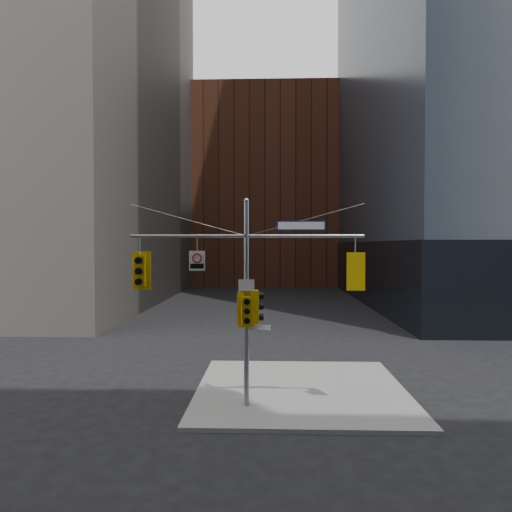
# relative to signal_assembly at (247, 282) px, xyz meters

# --- Properties ---
(ground) EXTENTS (160.00, 160.00, 0.00)m
(ground) POSITION_rel_signal_assembly_xyz_m (0.00, -1.99, -4.42)
(ground) COLOR black
(ground) RESTS_ON ground
(sidewalk_corner) EXTENTS (8.00, 8.00, 0.15)m
(sidewalk_corner) POSITION_rel_signal_assembly_xyz_m (2.00, 2.01, -4.34)
(sidewalk_corner) COLOR gray
(sidewalk_corner) RESTS_ON ground
(brick_midrise) EXTENTS (26.00, 20.00, 28.00)m
(brick_midrise) POSITION_rel_signal_assembly_xyz_m (0.00, 56.01, 9.58)
(brick_midrise) COLOR brown
(brick_midrise) RESTS_ON ground
(signal_assembly) EXTENTS (8.00, 0.80, 7.30)m
(signal_assembly) POSITION_rel_signal_assembly_xyz_m (0.00, 0.00, 0.00)
(signal_assembly) COLOR gray
(signal_assembly) RESTS_ON ground
(traffic_light_west_arm) EXTENTS (0.64, 0.50, 1.35)m
(traffic_light_west_arm) POSITION_rel_signal_assembly_xyz_m (-3.68, 0.01, 0.38)
(traffic_light_west_arm) COLOR gold
(traffic_light_west_arm) RESTS_ON ground
(traffic_light_east_arm) EXTENTS (0.62, 0.50, 1.29)m
(traffic_light_east_arm) POSITION_rel_signal_assembly_xyz_m (3.71, 0.00, 0.38)
(traffic_light_east_arm) COLOR gold
(traffic_light_east_arm) RESTS_ON ground
(traffic_light_pole_side) EXTENTS (0.47, 0.40, 1.12)m
(traffic_light_pole_side) POSITION_rel_signal_assembly_xyz_m (0.33, 0.01, -0.84)
(traffic_light_pole_side) COLOR gold
(traffic_light_pole_side) RESTS_ON ground
(traffic_light_pole_front) EXTENTS (0.56, 0.51, 1.19)m
(traffic_light_pole_front) POSITION_rel_signal_assembly_xyz_m (-0.00, -0.27, -0.94)
(traffic_light_pole_front) COLOR gold
(traffic_light_pole_front) RESTS_ON ground
(street_sign_blade) EXTENTS (1.67, 0.08, 0.33)m
(street_sign_blade) POSITION_rel_signal_assembly_xyz_m (1.86, 0.00, 1.93)
(street_sign_blade) COLOR navy
(street_sign_blade) RESTS_ON ground
(regulatory_sign_arm) EXTENTS (0.55, 0.06, 0.69)m
(regulatory_sign_arm) POSITION_rel_signal_assembly_xyz_m (-1.70, -0.02, 0.75)
(regulatory_sign_arm) COLOR silver
(regulatory_sign_arm) RESTS_ON ground
(regulatory_sign_pole) EXTENTS (0.54, 0.05, 0.71)m
(regulatory_sign_pole) POSITION_rel_signal_assembly_xyz_m (0.00, -0.11, -0.27)
(regulatory_sign_pole) COLOR silver
(regulatory_sign_pole) RESTS_ON ground
(street_blade_ew) EXTENTS (0.76, 0.09, 0.15)m
(street_blade_ew) POSITION_rel_signal_assembly_xyz_m (0.45, 0.01, -1.56)
(street_blade_ew) COLOR silver
(street_blade_ew) RESTS_ON ground
(street_blade_ns) EXTENTS (0.09, 0.73, 0.15)m
(street_blade_ns) POSITION_rel_signal_assembly_xyz_m (0.00, 0.46, -1.50)
(street_blade_ns) COLOR #145926
(street_blade_ns) RESTS_ON ground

